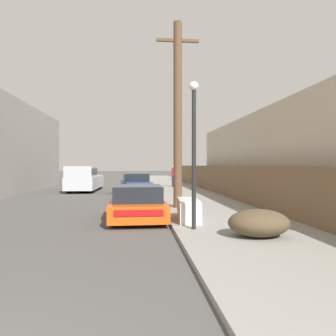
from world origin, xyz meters
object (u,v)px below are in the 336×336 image
object	(u,v)px
brush_pile	(259,223)
car_parked_mid	(136,184)
pickup_truck	(84,179)
street_lamp	(194,142)
pedestrian	(174,175)
parked_sports_car_red	(137,204)
discarded_fridge	(189,210)
utility_pole	(178,113)

from	to	relation	value
brush_pile	car_parked_mid	bearing A→B (deg)	101.97
pickup_truck	brush_pile	world-z (taller)	pickup_truck
car_parked_mid	street_lamp	distance (m)	13.88
street_lamp	pedestrian	size ratio (longest dim) A/B	2.28
parked_sports_car_red	car_parked_mid	bearing A→B (deg)	89.25
discarded_fridge	brush_pile	world-z (taller)	discarded_fridge
car_parked_mid	street_lamp	bearing A→B (deg)	-87.63
utility_pole	pedestrian	xyz separation A→B (m)	(1.31, 13.32, -3.06)
discarded_fridge	street_lamp	world-z (taller)	street_lamp
pickup_truck	pedestrian	xyz separation A→B (m)	(6.87, 2.78, 0.13)
brush_pile	pedestrian	xyz separation A→B (m)	(0.00, 19.16, 0.59)
discarded_fridge	car_parked_mid	xyz separation A→B (m)	(-1.76, 12.21, 0.17)
street_lamp	brush_pile	size ratio (longest dim) A/B	2.67
car_parked_mid	street_lamp	xyz separation A→B (m)	(1.68, -13.64, 1.91)
discarded_fridge	pedestrian	size ratio (longest dim) A/B	0.99
car_parked_mid	parked_sports_car_red	bearing A→B (deg)	-94.08
utility_pole	street_lamp	xyz separation A→B (m)	(-0.13, -4.73, -1.57)
discarded_fridge	street_lamp	distance (m)	2.52
pickup_truck	pedestrian	world-z (taller)	pedestrian
discarded_fridge	utility_pole	world-z (taller)	utility_pole
discarded_fridge	car_parked_mid	bearing A→B (deg)	102.16
car_parked_mid	utility_pole	bearing A→B (deg)	-83.13
parked_sports_car_red	pickup_truck	bearing A→B (deg)	105.49
pickup_truck	brush_pile	bearing A→B (deg)	114.14
parked_sports_car_red	discarded_fridge	bearing A→B (deg)	-34.99
pedestrian	street_lamp	bearing A→B (deg)	-94.57
utility_pole	pedestrian	bearing A→B (deg)	84.39
pickup_truck	utility_pole	world-z (taller)	utility_pole
utility_pole	parked_sports_car_red	bearing A→B (deg)	-127.65
discarded_fridge	utility_pole	bearing A→B (deg)	92.98
car_parked_mid	brush_pile	size ratio (longest dim) A/B	2.95
car_parked_mid	street_lamp	world-z (taller)	street_lamp
parked_sports_car_red	pickup_truck	size ratio (longest dim) A/B	0.70
pickup_truck	utility_pole	distance (m)	12.34
discarded_fridge	brush_pile	xyz separation A→B (m)	(1.37, -2.54, 0.00)
pedestrian	car_parked_mid	bearing A→B (deg)	-125.32
parked_sports_car_red	utility_pole	bearing A→B (deg)	51.01
car_parked_mid	brush_pile	bearing A→B (deg)	-82.69
parked_sports_car_red	car_parked_mid	xyz separation A→B (m)	(-0.11, 11.12, 0.08)
parked_sports_car_red	pedestrian	distance (m)	15.83
parked_sports_car_red	utility_pole	xyz separation A→B (m)	(1.70, 2.21, 3.56)
utility_pole	street_lamp	distance (m)	4.99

